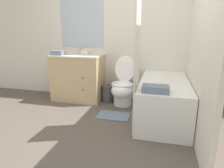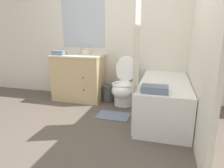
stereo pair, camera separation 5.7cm
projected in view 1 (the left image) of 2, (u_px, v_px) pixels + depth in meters
ground_plane at (91, 139)px, 2.45m from camera, size 14.00×14.00×0.00m
wall_back at (120, 33)px, 3.72m from camera, size 8.00×0.06×2.50m
wall_right at (199, 34)px, 2.62m from camera, size 0.05×2.67×2.50m
vanity_cabinet at (78, 77)px, 3.81m from camera, size 0.94×0.60×0.86m
sink_faucet at (81, 52)px, 3.88m from camera, size 0.14×0.12×0.12m
toilet at (123, 87)px, 3.56m from camera, size 0.39×0.68×0.86m
bathtub at (164, 99)px, 3.03m from camera, size 0.70×1.53×0.58m
shower_curtain at (137, 59)px, 2.48m from camera, size 0.02×0.43×1.91m
wastebasket at (108, 94)px, 3.76m from camera, size 0.21×0.21×0.30m
tissue_box at (86, 52)px, 3.70m from camera, size 0.14×0.13×0.11m
hand_towel_folded at (58, 53)px, 3.65m from camera, size 0.22×0.17×0.08m
bath_towel_folded at (155, 89)px, 2.40m from camera, size 0.32×0.19×0.08m
bath_mat at (113, 116)px, 3.12m from camera, size 0.50×0.33×0.02m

